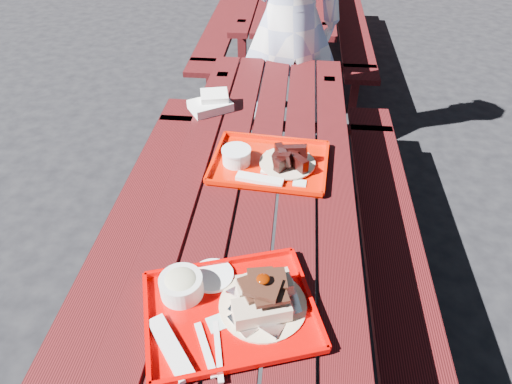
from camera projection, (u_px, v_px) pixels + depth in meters
ground at (259, 299)px, 2.28m from camera, size 60.00×60.00×0.00m
picnic_table_near at (259, 217)px, 1.93m from camera, size 1.41×2.40×0.75m
picnic_table_far at (288, 7)px, 4.08m from camera, size 1.41×2.40×0.75m
near_tray at (229, 300)px, 1.32m from camera, size 0.57×0.51×0.15m
far_tray at (268, 162)px, 1.87m from camera, size 0.50×0.40×0.08m
white_cloth at (211, 103)px, 2.24m from camera, size 0.24×0.22×0.08m
person at (289, 24)px, 2.71m from camera, size 0.75×0.58×1.84m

